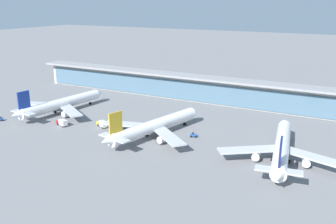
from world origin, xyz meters
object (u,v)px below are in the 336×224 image
at_px(airliner_centre_stand, 154,126).
at_px(service_truck_by_tail_blue, 0,119).
at_px(service_truck_under_wing_red, 62,122).
at_px(service_truck_on_taxiway_yellow, 102,124).
at_px(airliner_right_stand, 282,148).
at_px(service_truck_mid_apron_blue, 193,135).
at_px(airliner_left_stand, 60,104).
at_px(service_truck_near_nose_red, 126,130).

xyz_separation_m(airliner_centre_stand, service_truck_by_tail_blue, (-78.46, -16.59, -4.17)).
xyz_separation_m(service_truck_under_wing_red, service_truck_on_taxiway_yellow, (17.88, 7.67, 0.00)).
xyz_separation_m(airliner_right_stand, service_truck_on_taxiway_yellow, (-82.55, -1.04, -3.35)).
bearing_deg(airliner_right_stand, service_truck_mid_apron_blue, 169.55).
distance_m(airliner_left_stand, service_truck_on_taxiway_yellow, 34.69).
xyz_separation_m(airliner_centre_stand, service_truck_on_taxiway_yellow, (-28.11, 0.02, -3.35)).
xyz_separation_m(service_truck_under_wing_red, service_truck_by_tail_blue, (-32.47, -8.94, -0.82)).
bearing_deg(service_truck_near_nose_red, airliner_left_stand, 169.90).
relative_size(airliner_centre_stand, service_truck_by_tail_blue, 17.99).
bearing_deg(service_truck_under_wing_red, service_truck_by_tail_blue, -164.61).
relative_size(service_truck_near_nose_red, service_truck_on_taxiway_yellow, 0.39).
bearing_deg(airliner_right_stand, airliner_centre_stand, -178.89).
bearing_deg(service_truck_by_tail_blue, service_truck_on_taxiway_yellow, 18.26).
distance_m(airliner_right_stand, service_truck_near_nose_red, 68.90).
relative_size(airliner_left_stand, service_truck_mid_apron_blue, 18.56).
bearing_deg(service_truck_mid_apron_blue, airliner_left_stand, -179.62).
height_order(airliner_centre_stand, service_truck_near_nose_red, airliner_centre_stand).
height_order(airliner_left_stand, airliner_centre_stand, same).
distance_m(airliner_left_stand, airliner_right_stand, 116.38).
relative_size(airliner_left_stand, service_truck_near_nose_red, 20.26).
distance_m(airliner_centre_stand, service_truck_under_wing_red, 46.74).
bearing_deg(service_truck_under_wing_red, service_truck_near_nose_red, 12.40).
relative_size(airliner_right_stand, service_truck_by_tail_blue, 18.10).
height_order(airliner_left_stand, service_truck_on_taxiway_yellow, airliner_left_stand).
distance_m(service_truck_under_wing_red, service_truck_mid_apron_blue, 63.34).
height_order(service_truck_near_nose_red, service_truck_under_wing_red, service_truck_under_wing_red).
distance_m(airliner_left_stand, service_truck_under_wing_red, 22.30).
xyz_separation_m(airliner_left_stand, airliner_centre_stand, (61.75, -7.76, 0.00)).
relative_size(airliner_left_stand, airliner_centre_stand, 1.01).
bearing_deg(service_truck_near_nose_red, service_truck_under_wing_red, -167.60).
bearing_deg(airliner_right_stand, service_truck_by_tail_blue, -172.43).
height_order(airliner_right_stand, service_truck_mid_apron_blue, airliner_right_stand).
distance_m(service_truck_under_wing_red, service_truck_on_taxiway_yellow, 19.46).
height_order(airliner_right_stand, service_truck_near_nose_red, airliner_right_stand).
distance_m(service_truck_under_wing_red, service_truck_by_tail_blue, 33.69).
height_order(service_truck_under_wing_red, service_truck_by_tail_blue, service_truck_under_wing_red).
distance_m(airliner_right_stand, service_truck_mid_apron_blue, 40.01).
relative_size(service_truck_near_nose_red, service_truck_under_wing_red, 0.39).
bearing_deg(service_truck_mid_apron_blue, service_truck_near_nose_red, -163.15).
bearing_deg(airliner_centre_stand, service_truck_by_tail_blue, -168.06).
distance_m(airliner_centre_stand, airliner_right_stand, 54.45).
relative_size(airliner_centre_stand, service_truck_near_nose_red, 20.06).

